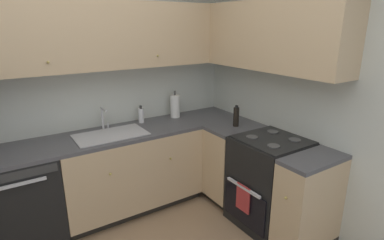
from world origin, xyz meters
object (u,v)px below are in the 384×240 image
oven_range (269,181)px  soap_bottle (141,115)px  paper_towel_roll (175,106)px  oil_bottle (236,117)px  dishwasher (23,199)px

oven_range → soap_bottle: soap_bottle is taller
paper_towel_roll → oil_bottle: 0.75m
dishwasher → paper_towel_roll: 1.79m
paper_towel_roll → oil_bottle: bearing=-60.2°
paper_towel_roll → oil_bottle: paper_towel_roll is taller
oven_range → paper_towel_roll: paper_towel_roll is taller
dishwasher → paper_towel_roll: (1.68, 0.16, 0.59)m
soap_bottle → oil_bottle: 1.04m
dishwasher → paper_towel_roll: paper_towel_roll is taller
dishwasher → soap_bottle: 1.38m
paper_towel_roll → oil_bottle: (0.37, -0.65, -0.03)m
oven_range → oil_bottle: bearing=92.1°
dishwasher → oven_range: size_ratio=0.82×
dishwasher → soap_bottle: soap_bottle is taller
dishwasher → oil_bottle: 2.18m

